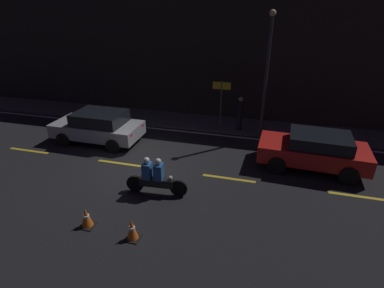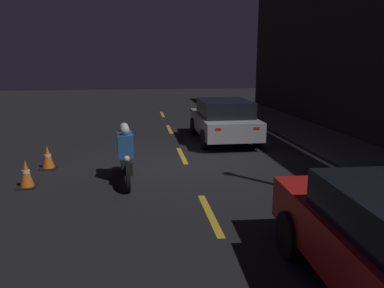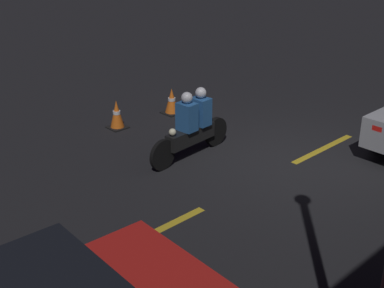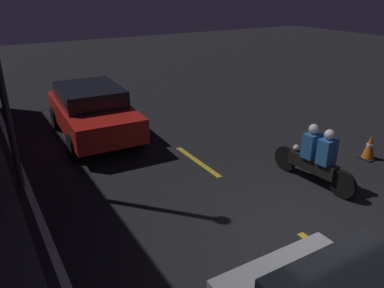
{
  "view_description": "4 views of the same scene",
  "coord_description": "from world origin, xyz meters",
  "views": [
    {
      "loc": [
        4.67,
        -9.67,
        5.98
      ],
      "look_at": [
        1.92,
        0.52,
        1.0
      ],
      "focal_mm": 28.0,
      "sensor_mm": 36.0,
      "label": 1
    },
    {
      "loc": [
        9.99,
        -1.29,
        2.85
      ],
      "look_at": [
        0.73,
        0.06,
        0.75
      ],
      "focal_mm": 35.0,
      "sensor_mm": 36.0,
      "label": 2
    },
    {
      "loc": [
        7.87,
        5.41,
        4.52
      ],
      "look_at": [
        2.32,
        -0.43,
        0.98
      ],
      "focal_mm": 50.0,
      "sensor_mm": 36.0,
      "label": 3
    },
    {
      "loc": [
        -3.77,
        4.53,
        4.1
      ],
      "look_at": [
        2.77,
        0.6,
        0.87
      ],
      "focal_mm": 35.0,
      "sensor_mm": 36.0,
      "label": 4
    }
  ],
  "objects": [
    {
      "name": "ground_plane",
      "position": [
        0.0,
        0.0,
        0.0
      ],
      "size": [
        56.0,
        56.0,
        0.0
      ],
      "primitive_type": "plane",
      "color": "black"
    },
    {
      "name": "taxi_red",
      "position": [
        6.55,
        1.69,
        0.79
      ],
      "size": [
        4.16,
        2.13,
        1.46
      ],
      "rotation": [
        0.0,
        0.0,
        3.09
      ],
      "color": "red",
      "rests_on": "ground"
    },
    {
      "name": "lane_dash_c",
      "position": [
        -1.0,
        0.0,
        0.0
      ],
      "size": [
        2.0,
        0.14,
        0.01
      ],
      "color": "gold",
      "rests_on": "ground"
    },
    {
      "name": "motorcycle",
      "position": [
        1.18,
        -1.62,
        0.64
      ],
      "size": [
        2.16,
        0.41,
        1.37
      ],
      "rotation": [
        0.0,
        0.0,
        0.08
      ],
      "color": "black",
      "rests_on": "ground"
    },
    {
      "name": "traffic_cone_mid",
      "position": [
        1.39,
        -3.86,
        0.32
      ],
      "size": [
        0.4,
        0.4,
        0.65
      ],
      "color": "black",
      "rests_on": "ground"
    },
    {
      "name": "lane_dash_d",
      "position": [
        3.5,
        0.0,
        0.0
      ],
      "size": [
        2.0,
        0.14,
        0.01
      ],
      "color": "gold",
      "rests_on": "ground"
    },
    {
      "name": "lane_dash_e",
      "position": [
        8.0,
        0.0,
        0.0
      ],
      "size": [
        2.0,
        0.14,
        0.01
      ],
      "color": "gold",
      "rests_on": "ground"
    }
  ]
}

